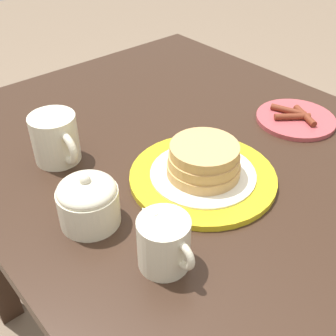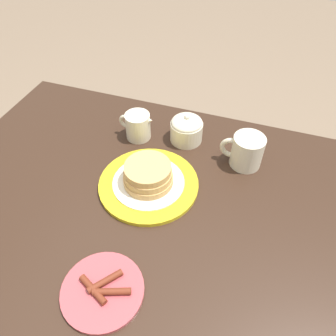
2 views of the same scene
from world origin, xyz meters
The scene contains 6 objects.
dining_table centered at (0.00, 0.00, 0.60)m, with size 1.18×0.84×0.73m.
pancake_plate centered at (0.01, -0.06, 0.75)m, with size 0.27×0.27×0.08m.
side_plate_bacon centered at (0.00, 0.25, 0.74)m, with size 0.17×0.17×0.02m.
coffee_mug centered at (-0.21, -0.22, 0.78)m, with size 0.12×0.09×0.09m.
creamer_pitcher centered at (0.12, -0.24, 0.77)m, with size 0.11×0.08×0.09m.
sugar_bowl centered at (-0.03, -0.27, 0.77)m, with size 0.10×0.10×0.09m.
Camera 1 is at (0.43, -0.50, 1.21)m, focal length 45.00 mm.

